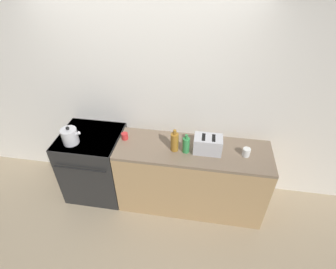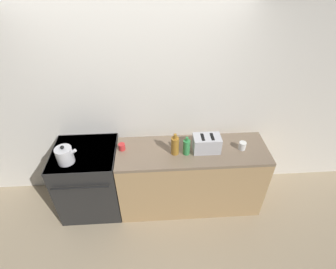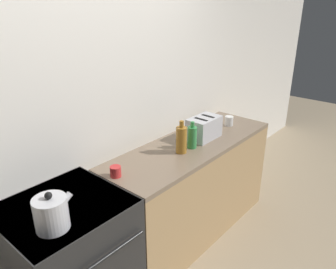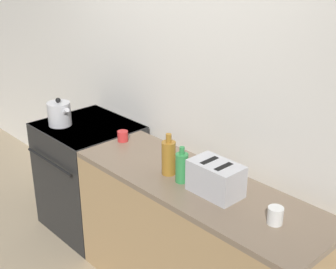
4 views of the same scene
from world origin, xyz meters
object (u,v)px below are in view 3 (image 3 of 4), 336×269
(bottle_green, at_px, (192,137))
(cup_white, at_px, (229,121))
(kettle, at_px, (51,213))
(toaster, at_px, (204,128))
(stove, at_px, (70,262))
(bottle_amber, at_px, (181,139))
(cup_red, at_px, (116,171))

(bottle_green, relative_size, cup_white, 2.46)
(cup_white, bearing_deg, bottle_green, -176.74)
(kettle, xyz_separation_m, toaster, (1.58, 0.10, 0.00))
(stove, relative_size, kettle, 4.01)
(kettle, distance_m, bottle_amber, 1.21)
(stove, bearing_deg, cup_white, -1.90)
(bottle_amber, bearing_deg, cup_red, 170.18)
(kettle, relative_size, cup_white, 2.45)
(cup_red, bearing_deg, toaster, -4.31)
(toaster, xyz_separation_m, cup_white, (0.42, -0.01, -0.05))
(kettle, xyz_separation_m, cup_red, (0.60, 0.17, -0.06))
(bottle_green, distance_m, cup_red, 0.75)
(kettle, bearing_deg, bottle_green, 2.28)
(kettle, distance_m, cup_red, 0.62)
(toaster, bearing_deg, cup_red, 175.69)
(bottle_amber, distance_m, cup_white, 0.80)
(bottle_green, relative_size, cup_red, 2.94)
(toaster, distance_m, bottle_amber, 0.37)
(kettle, xyz_separation_m, bottle_green, (1.34, 0.05, 0.00))
(stove, relative_size, bottle_amber, 3.39)
(bottle_green, xyz_separation_m, cup_red, (-0.74, 0.12, -0.06))
(kettle, distance_m, cup_white, 2.00)
(bottle_green, bearing_deg, cup_white, 3.26)
(cup_white, bearing_deg, cup_red, 176.74)
(bottle_amber, relative_size, cup_white, 2.89)
(toaster, height_order, bottle_amber, bottle_amber)
(stove, distance_m, cup_red, 0.67)
(toaster, bearing_deg, bottle_amber, -175.02)
(toaster, height_order, cup_red, toaster)
(stove, bearing_deg, cup_red, 2.36)
(kettle, distance_m, toaster, 1.58)
(stove, distance_m, toaster, 1.53)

